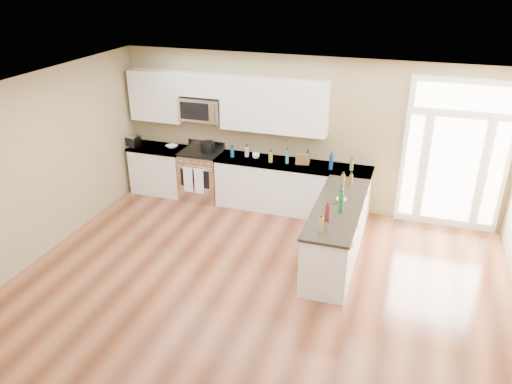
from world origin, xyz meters
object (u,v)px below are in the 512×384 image
(stockpot, at_px, (208,147))
(kitchen_range, at_px, (202,174))
(peninsula_cabinet, at_px, (336,235))
(toaster_oven, at_px, (133,141))

(stockpot, bearing_deg, kitchen_range, -167.95)
(peninsula_cabinet, height_order, stockpot, stockpot)
(peninsula_cabinet, relative_size, toaster_oven, 8.53)
(kitchen_range, bearing_deg, stockpot, 12.05)
(peninsula_cabinet, relative_size, stockpot, 8.44)
(peninsula_cabinet, height_order, toaster_oven, toaster_oven)
(stockpot, xyz_separation_m, toaster_oven, (-1.52, -0.16, 0.00))
(kitchen_range, distance_m, toaster_oven, 1.51)
(kitchen_range, distance_m, stockpot, 0.59)
(stockpot, bearing_deg, peninsula_cabinet, -28.25)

